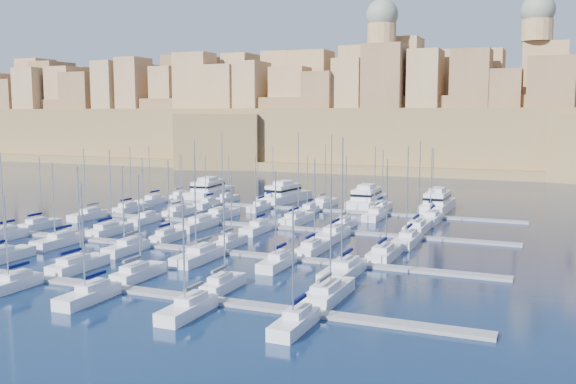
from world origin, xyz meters
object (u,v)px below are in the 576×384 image
at_px(motor_yacht_a, 209,190).
at_px(motor_yacht_b, 284,194).
at_px(motor_yacht_c, 367,199).
at_px(sailboat_2, 78,265).
at_px(motor_yacht_d, 438,203).
at_px(sailboat_4, 223,284).

bearing_deg(motor_yacht_a, motor_yacht_b, -1.91).
bearing_deg(motor_yacht_c, sailboat_2, -105.06).
bearing_deg(motor_yacht_a, sailboat_2, -73.45).
distance_m(motor_yacht_a, motor_yacht_c, 39.88).
relative_size(motor_yacht_a, motor_yacht_b, 1.08).
relative_size(sailboat_2, motor_yacht_d, 0.86).
height_order(motor_yacht_c, motor_yacht_d, same).
height_order(sailboat_4, motor_yacht_d, sailboat_4).
xyz_separation_m(sailboat_2, motor_yacht_a, (-21.00, 70.64, 0.98)).
bearing_deg(motor_yacht_b, motor_yacht_c, 0.64).
bearing_deg(motor_yacht_d, motor_yacht_b, 179.41).
xyz_separation_m(motor_yacht_b, motor_yacht_d, (34.98, -0.36, 0.00)).
bearing_deg(sailboat_4, motor_yacht_a, 120.95).
relative_size(sailboat_2, motor_yacht_c, 0.80).
relative_size(motor_yacht_c, motor_yacht_d, 1.07).
height_order(sailboat_4, motor_yacht_a, sailboat_4).
distance_m(sailboat_2, motor_yacht_c, 72.69).
bearing_deg(motor_yacht_b, sailboat_2, -89.43).
height_order(sailboat_2, motor_yacht_d, sailboat_2).
distance_m(sailboat_4, motor_yacht_d, 71.63).
relative_size(sailboat_4, motor_yacht_b, 0.74).
height_order(motor_yacht_a, motor_yacht_b, same).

